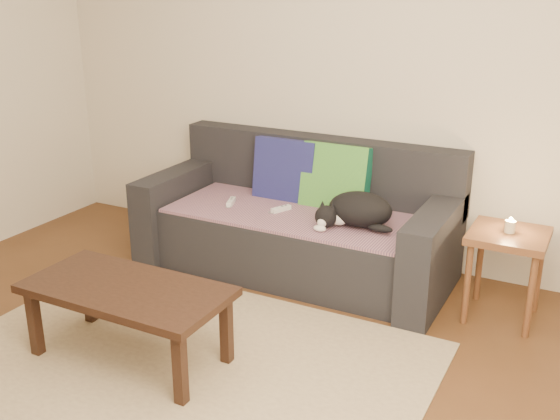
{
  "coord_description": "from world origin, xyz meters",
  "views": [
    {
      "loc": [
        1.83,
        -2.21,
        1.9
      ],
      "look_at": [
        0.05,
        1.2,
        0.55
      ],
      "focal_mm": 42.0,
      "sensor_mm": 36.0,
      "label": 1
    }
  ],
  "objects_px": {
    "sofa": "(299,226)",
    "side_table": "(507,248)",
    "coffee_table": "(127,296)",
    "wii_remote_a": "(231,202)",
    "wii_remote_b": "(281,209)",
    "cat": "(357,210)"
  },
  "relations": [
    {
      "from": "sofa",
      "to": "side_table",
      "type": "relative_size",
      "value": 3.88
    },
    {
      "from": "side_table",
      "to": "coffee_table",
      "type": "bearing_deg",
      "value": -139.95
    },
    {
      "from": "sofa",
      "to": "side_table",
      "type": "distance_m",
      "value": 1.39
    },
    {
      "from": "side_table",
      "to": "coffee_table",
      "type": "height_order",
      "value": "side_table"
    },
    {
      "from": "wii_remote_a",
      "to": "side_table",
      "type": "bearing_deg",
      "value": -107.12
    },
    {
      "from": "sofa",
      "to": "wii_remote_b",
      "type": "relative_size",
      "value": 14.0
    },
    {
      "from": "sofa",
      "to": "wii_remote_b",
      "type": "xyz_separation_m",
      "value": [
        -0.08,
        -0.11,
        0.15
      ]
    },
    {
      "from": "side_table",
      "to": "sofa",
      "type": "bearing_deg",
      "value": 176.61
    },
    {
      "from": "cat",
      "to": "wii_remote_b",
      "type": "distance_m",
      "value": 0.56
    },
    {
      "from": "sofa",
      "to": "coffee_table",
      "type": "bearing_deg",
      "value": -100.31
    },
    {
      "from": "cat",
      "to": "wii_remote_a",
      "type": "distance_m",
      "value": 0.93
    },
    {
      "from": "wii_remote_a",
      "to": "coffee_table",
      "type": "distance_m",
      "value": 1.34
    },
    {
      "from": "wii_remote_a",
      "to": "wii_remote_b",
      "type": "distance_m",
      "value": 0.38
    },
    {
      "from": "cat",
      "to": "side_table",
      "type": "relative_size",
      "value": 0.92
    },
    {
      "from": "wii_remote_a",
      "to": "sofa",
      "type": "bearing_deg",
      "value": -91.75
    },
    {
      "from": "sofa",
      "to": "wii_remote_b",
      "type": "height_order",
      "value": "sofa"
    },
    {
      "from": "wii_remote_b",
      "to": "side_table",
      "type": "bearing_deg",
      "value": -64.89
    },
    {
      "from": "wii_remote_b",
      "to": "side_table",
      "type": "relative_size",
      "value": 0.28
    },
    {
      "from": "sofa",
      "to": "coffee_table",
      "type": "distance_m",
      "value": 1.49
    },
    {
      "from": "sofa",
      "to": "wii_remote_a",
      "type": "bearing_deg",
      "value": -162.81
    },
    {
      "from": "sofa",
      "to": "side_table",
      "type": "bearing_deg",
      "value": -3.39
    },
    {
      "from": "side_table",
      "to": "wii_remote_a",
      "type": "bearing_deg",
      "value": -178.17
    }
  ]
}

